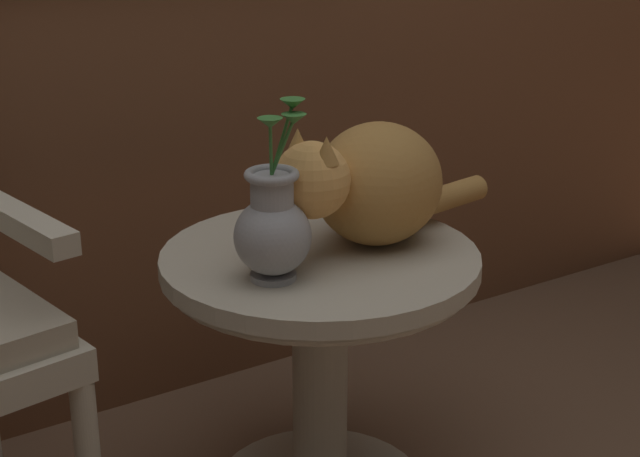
# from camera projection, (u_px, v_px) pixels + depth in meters

# --- Properties ---
(wicker_side_table) EXTENTS (0.62, 0.62, 0.56)m
(wicker_side_table) POSITION_uv_depth(u_px,v_px,m) (320.00, 329.00, 1.94)
(wicker_side_table) COLOR #B2A893
(wicker_side_table) RESTS_ON ground_plane
(cat) EXTENTS (0.55, 0.28, 0.25)m
(cat) POSITION_uv_depth(u_px,v_px,m) (370.00, 183.00, 1.88)
(cat) COLOR #AD7A3D
(cat) RESTS_ON wicker_side_table
(pewter_vase_with_ivy) EXTENTS (0.14, 0.14, 0.33)m
(pewter_vase_with_ivy) POSITION_uv_depth(u_px,v_px,m) (273.00, 226.00, 1.73)
(pewter_vase_with_ivy) COLOR #99999E
(pewter_vase_with_ivy) RESTS_ON wicker_side_table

